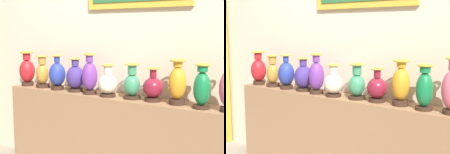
% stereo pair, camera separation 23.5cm
% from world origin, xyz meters
% --- Properties ---
extents(display_shelf, '(2.47, 0.33, 0.91)m').
position_xyz_m(display_shelf, '(0.00, 0.00, 0.45)').
color(display_shelf, '#99704C').
rests_on(display_shelf, ground_plane).
extents(back_wall, '(4.98, 0.14, 2.97)m').
position_xyz_m(back_wall, '(0.00, 0.22, 1.50)').
color(back_wall, beige).
rests_on(back_wall, ground_plane).
extents(vase_crimson, '(0.17, 0.17, 0.39)m').
position_xyz_m(vase_crimson, '(-1.12, -0.04, 1.09)').
color(vase_crimson, '#382319').
rests_on(vase_crimson, display_shelf).
extents(vase_ochre, '(0.15, 0.15, 0.35)m').
position_xyz_m(vase_ochre, '(-0.89, -0.03, 1.06)').
color(vase_ochre, '#382319').
rests_on(vase_ochre, display_shelf).
extents(vase_cobalt, '(0.17, 0.17, 0.37)m').
position_xyz_m(vase_cobalt, '(-0.66, -0.05, 1.07)').
color(vase_cobalt, '#382319').
rests_on(vase_cobalt, display_shelf).
extents(vase_indigo, '(0.19, 0.19, 0.35)m').
position_xyz_m(vase_indigo, '(-0.43, -0.02, 1.06)').
color(vase_indigo, '#382319').
rests_on(vase_indigo, display_shelf).
extents(vase_violet, '(0.15, 0.15, 0.40)m').
position_xyz_m(vase_violet, '(-0.23, -0.05, 1.09)').
color(vase_violet, '#382319').
rests_on(vase_violet, display_shelf).
extents(vase_ivory, '(0.19, 0.19, 0.31)m').
position_xyz_m(vase_ivory, '(-0.01, -0.06, 1.03)').
color(vase_ivory, '#382319').
rests_on(vase_ivory, display_shelf).
extents(vase_jade, '(0.16, 0.16, 0.33)m').
position_xyz_m(vase_jade, '(0.23, -0.02, 1.05)').
color(vase_jade, '#382319').
rests_on(vase_jade, display_shelf).
extents(vase_burgundy, '(0.18, 0.18, 0.30)m').
position_xyz_m(vase_burgundy, '(0.44, -0.01, 1.03)').
color(vase_burgundy, '#382319').
rests_on(vase_burgundy, display_shelf).
extents(vase_amber, '(0.15, 0.15, 0.39)m').
position_xyz_m(vase_amber, '(0.67, -0.02, 1.09)').
color(vase_amber, '#382319').
rests_on(vase_amber, display_shelf).
extents(vase_emerald, '(0.14, 0.14, 0.37)m').
position_xyz_m(vase_emerald, '(0.89, -0.05, 1.08)').
color(vase_emerald, '#382319').
rests_on(vase_emerald, display_shelf).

